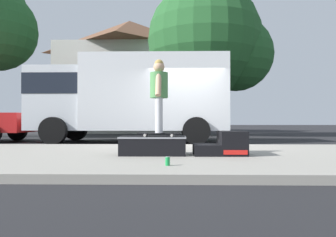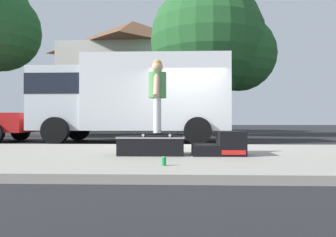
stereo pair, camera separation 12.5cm
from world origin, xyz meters
TOP-DOWN VIEW (x-y plane):
  - ground_plane at (0.00, 0.00)m, footprint 140.00×140.00m
  - sidewalk_slab at (0.00, -3.00)m, footprint 50.00×5.00m
  - skate_box at (-0.79, -3.27)m, footprint 1.23×0.68m
  - kicker_ramp at (0.54, -3.27)m, footprint 0.96×0.70m
  - skateboard at (-0.67, -3.33)m, footprint 0.80×0.28m
  - skater_kid at (-0.67, -3.33)m, footprint 0.33×0.71m
  - soda_can at (-0.48, -4.74)m, footprint 0.07×0.07m
  - box_truck at (-2.05, 2.20)m, footprint 6.91×2.63m
  - street_tree_neighbour at (1.54, 7.33)m, footprint 6.58×5.98m
  - house_behind at (-3.81, 14.27)m, footprint 9.54×8.22m

SIDE VIEW (x-z plane):
  - ground_plane at x=0.00m, z-range 0.00..0.00m
  - sidewalk_slab at x=0.00m, z-range 0.00..0.12m
  - soda_can at x=-0.48m, z-range 0.12..0.25m
  - kicker_ramp at x=0.54m, z-range 0.08..0.53m
  - skate_box at x=-0.79m, z-range 0.13..0.48m
  - skateboard at x=-0.67m, z-range 0.49..0.55m
  - skater_kid at x=-0.67m, z-range 0.65..2.03m
  - box_truck at x=-2.05m, z-range 0.18..3.23m
  - house_behind at x=-3.81m, z-range 0.04..8.44m
  - street_tree_neighbour at x=1.54m, z-range 0.86..8.89m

